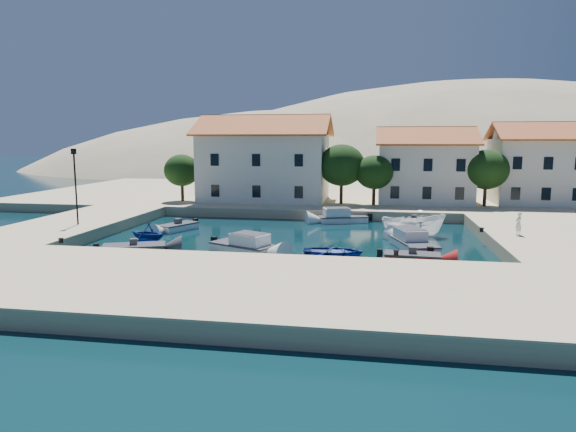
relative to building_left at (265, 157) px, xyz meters
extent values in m
plane|color=black|center=(6.00, -28.00, -5.94)|extent=(400.00, 400.00, 0.00)
cube|color=#CCBC8B|center=(6.00, -34.00, -5.44)|extent=(52.00, 12.00, 1.00)
cube|color=#CCBC8B|center=(26.50, -18.00, -5.44)|extent=(11.00, 20.00, 1.00)
cube|color=#CCBC8B|center=(-13.00, -18.00, -5.44)|extent=(8.00, 20.00, 1.00)
cube|color=#CCBC8B|center=(8.00, 10.00, -5.44)|extent=(80.00, 36.00, 1.00)
ellipsoid|color=gray|center=(-4.00, 82.00, -25.94)|extent=(198.00, 126.00, 72.00)
ellipsoid|color=gray|center=(41.00, 102.00, -30.94)|extent=(220.00, 176.00, 99.00)
cube|color=white|center=(0.00, 0.00, -1.19)|extent=(14.00, 9.00, 7.50)
pyramid|color=#A64D25|center=(0.00, 0.00, 3.66)|extent=(14.70, 9.45, 2.20)
cube|color=white|center=(18.00, 1.00, -1.69)|extent=(10.00, 8.00, 6.50)
pyramid|color=#A64D25|center=(18.00, 1.00, 2.46)|extent=(10.50, 8.40, 1.80)
cube|color=white|center=(30.00, 2.00, -1.44)|extent=(9.00, 8.00, 7.00)
pyramid|color=#A64D25|center=(30.00, 2.00, 2.96)|extent=(9.45, 8.40, 1.80)
cylinder|color=#382314|center=(-9.00, -3.00, -3.69)|extent=(0.36, 0.36, 2.50)
ellipsoid|color=black|center=(-9.00, -3.00, -1.44)|extent=(4.00, 4.00, 3.60)
cylinder|color=#382314|center=(9.00, -2.50, -3.44)|extent=(0.36, 0.36, 3.00)
ellipsoid|color=black|center=(9.00, -2.50, -0.74)|extent=(5.00, 5.00, 4.50)
cylinder|color=#382314|center=(12.50, -3.00, -3.69)|extent=(0.36, 0.36, 2.50)
ellipsoid|color=black|center=(12.50, -3.00, -1.44)|extent=(4.00, 4.00, 3.60)
cylinder|color=#382314|center=(24.00, -2.00, -3.56)|extent=(0.36, 0.36, 2.75)
ellipsoid|color=black|center=(24.00, -2.00, -1.09)|extent=(4.60, 4.60, 4.14)
cylinder|color=black|center=(-11.50, -20.00, -1.94)|extent=(0.14, 0.14, 6.00)
cube|color=black|center=(-11.50, -20.00, 1.06)|extent=(0.35, 0.25, 0.45)
cylinder|color=black|center=(-8.30, -27.20, -4.79)|extent=(0.36, 0.36, 0.30)
cylinder|color=black|center=(14.00, -27.20, -4.79)|extent=(0.36, 0.36, 0.30)
cylinder|color=black|center=(20.70, -18.00, -4.79)|extent=(0.36, 0.36, 0.30)
cube|color=#393A3E|center=(-4.04, -25.17, -5.69)|extent=(4.58, 3.26, 0.90)
cube|color=#393A3E|center=(-4.04, -25.17, -5.36)|extent=(4.68, 3.33, 0.10)
cube|color=#393A3E|center=(-4.04, -25.17, -5.14)|extent=(0.65, 0.65, 0.50)
cube|color=white|center=(3.44, -23.53, -5.69)|extent=(5.09, 3.88, 0.90)
cube|color=#393A3E|center=(3.44, -23.53, -5.36)|extent=(5.21, 3.96, 0.10)
cube|color=white|center=(3.44, -23.53, -4.99)|extent=(2.98, 2.63, 0.90)
imported|color=navy|center=(9.92, -23.52, -5.94)|extent=(4.28, 3.17, 0.85)
cube|color=maroon|center=(15.15, -24.72, -5.69)|extent=(3.58, 1.77, 0.90)
cube|color=#393A3E|center=(15.15, -24.72, -5.36)|extent=(3.66, 1.81, 0.10)
cube|color=#393A3E|center=(15.15, -24.72, -5.14)|extent=(0.53, 0.53, 0.50)
cube|color=white|center=(15.51, -20.42, -5.69)|extent=(3.47, 5.46, 0.90)
cube|color=#393A3E|center=(15.51, -20.42, -5.36)|extent=(3.55, 5.59, 0.10)
cube|color=white|center=(15.51, -20.42, -4.99)|extent=(2.47, 3.09, 0.90)
imported|color=white|center=(15.83, -15.62, -5.94)|extent=(5.66, 3.16, 2.06)
cube|color=white|center=(16.29, -10.15, -5.69)|extent=(2.67, 4.08, 0.90)
cube|color=#393A3E|center=(16.29, -10.15, -5.36)|extent=(2.73, 4.17, 0.10)
cube|color=#393A3E|center=(16.29, -10.15, -5.14)|extent=(0.61, 0.61, 0.50)
imported|color=navy|center=(-4.89, -21.08, -5.94)|extent=(3.91, 3.62, 1.70)
cube|color=white|center=(-4.41, -15.95, -5.69)|extent=(2.94, 3.89, 0.90)
cube|color=#393A3E|center=(-4.41, -15.95, -5.36)|extent=(3.00, 3.97, 0.10)
cube|color=#393A3E|center=(-4.41, -15.95, -5.14)|extent=(0.67, 0.67, 0.50)
cube|color=white|center=(9.63, -9.00, -5.69)|extent=(4.89, 3.22, 0.90)
cube|color=#393A3E|center=(9.63, -9.00, -5.36)|extent=(5.01, 3.29, 0.10)
cube|color=white|center=(9.63, -9.00, -4.99)|extent=(2.78, 2.29, 0.90)
imported|color=white|center=(23.06, -18.91, -4.08)|extent=(0.74, 0.73, 1.72)
camera|label=1|loc=(12.67, -58.24, 2.01)|focal=32.00mm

